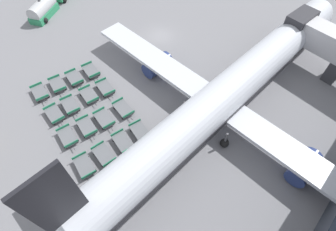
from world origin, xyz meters
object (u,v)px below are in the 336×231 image
baggage_dolly_row_mid_a_col_c (87,127)px  baggage_dolly_row_mid_a_col_e (123,185)px  baggage_dolly_row_mid_b_col_b (89,95)px  baggage_dolly_row_far_col_b (105,88)px  baggage_dolly_row_near_col_b (54,114)px  baggage_dolly_row_far_col_a (91,71)px  baggage_dolly_row_mid_b_col_a (74,78)px  baggage_dolly_row_far_col_c (123,109)px  baggage_dolly_row_near_col_c (68,137)px  baggage_dolly_row_near_col_a (40,93)px  airplane (227,94)px  baggage_dolly_row_near_col_d (85,166)px  baggage_dolly_row_mid_a_col_a (57,85)px  baggage_dolly_row_mid_b_col_d (123,142)px  baggage_dolly_row_mid_a_col_d (104,155)px  baggage_dolly_row_near_col_e (101,199)px  baggage_dolly_row_mid_a_col_b (70,105)px  baggage_dolly_row_far_col_d (140,132)px  baggage_dolly_row_mid_b_col_e (144,170)px  baggage_dolly_row_far_col_e (162,159)px  baggage_dolly_row_mid_b_col_c (104,119)px  fuel_tanker_primary (46,5)px

baggage_dolly_row_mid_a_col_c → baggage_dolly_row_mid_a_col_e: 8.55m
baggage_dolly_row_mid_b_col_b → baggage_dolly_row_far_col_b: 2.25m
baggage_dolly_row_near_col_b → baggage_dolly_row_far_col_a: same height
baggage_dolly_row_mid_a_col_e → baggage_dolly_row_far_col_a: same height
baggage_dolly_row_mid_b_col_a → baggage_dolly_row_far_col_c: bearing=6.3°
baggage_dolly_row_near_col_c → baggage_dolly_row_far_col_b: (-2.64, 7.58, 0.00)m
baggage_dolly_row_near_col_a → baggage_dolly_row_far_col_b: (5.50, 6.14, 0.00)m
airplane → baggage_dolly_row_near_col_c: size_ratio=13.38×
baggage_dolly_row_near_col_d → baggage_dolly_row_far_col_c: size_ratio=1.00×
baggage_dolly_row_mid_a_col_a → baggage_dolly_row_near_col_a: bearing=-101.3°
baggage_dolly_row_mid_b_col_d → baggage_dolly_row_far_col_b: same height
baggage_dolly_row_near_col_c → baggage_dolly_row_mid_a_col_d: (4.75, 1.32, 0.00)m
baggage_dolly_row_mid_a_col_d → baggage_dolly_row_mid_b_col_a: bearing=158.7°
baggage_dolly_row_near_col_e → baggage_dolly_row_mid_b_col_b: 13.57m
baggage_dolly_row_mid_a_col_e → baggage_dolly_row_far_col_c: 9.68m
baggage_dolly_row_near_col_a → baggage_dolly_row_mid_a_col_b: 4.80m
baggage_dolly_row_near_col_d → baggage_dolly_row_far_col_d: (1.23, 6.85, 0.00)m
baggage_dolly_row_mid_a_col_b → baggage_dolly_row_far_col_a: size_ratio=1.00×
baggage_dolly_row_mid_b_col_e → baggage_dolly_row_far_col_e: (0.52, 2.25, 0.00)m
baggage_dolly_row_near_col_b → baggage_dolly_row_far_col_e: same height
baggage_dolly_row_mid_b_col_a → baggage_dolly_row_far_col_b: bearing=20.6°
airplane → baggage_dolly_row_mid_a_col_a: size_ratio=13.38×
baggage_dolly_row_far_col_b → airplane: bearing=29.2°
baggage_dolly_row_mid_a_col_e → baggage_dolly_row_mid_b_col_e: bearing=83.2°
baggage_dolly_row_near_col_d → baggage_dolly_row_mid_b_col_c: bearing=121.6°
baggage_dolly_row_mid_a_col_c → baggage_dolly_row_mid_a_col_d: bearing=-12.8°
baggage_dolly_row_near_col_b → baggage_dolly_row_mid_a_col_d: bearing=3.6°
baggage_dolly_row_mid_a_col_b → baggage_dolly_row_mid_a_col_d: 8.44m
airplane → baggage_dolly_row_mid_b_col_d: (-5.40, -11.17, -2.79)m
baggage_dolly_row_near_col_a → baggage_dolly_row_near_col_e: size_ratio=1.00×
baggage_dolly_row_mid_a_col_e → baggage_dolly_row_far_col_c: same height
baggage_dolly_row_far_col_b → baggage_dolly_row_far_col_c: bearing=-9.5°
baggage_dolly_row_near_col_a → baggage_dolly_row_far_col_c: 11.16m
baggage_dolly_row_mid_a_col_a → baggage_dolly_row_mid_a_col_e: bearing=-11.2°
baggage_dolly_row_near_col_b → baggage_dolly_row_mid_b_col_b: size_ratio=1.00×
fuel_tanker_primary → baggage_dolly_row_mid_a_col_a: size_ratio=2.56×
baggage_dolly_row_far_col_a → baggage_dolly_row_far_col_c: same height
baggage_dolly_row_mid_b_col_d → baggage_dolly_row_near_col_d: bearing=-99.5°
baggage_dolly_row_far_col_d → baggage_dolly_row_mid_b_col_d: bearing=-101.6°
baggage_dolly_row_mid_b_col_b → baggage_dolly_row_far_col_a: (-3.35, 2.87, 0.00)m
baggage_dolly_row_near_col_e → baggage_dolly_row_mid_b_col_c: (-7.18, 6.22, 0.00)m
baggage_dolly_row_mid_a_col_e → baggage_dolly_row_far_col_c: (-7.25, 6.42, 0.00)m
baggage_dolly_row_near_col_d → baggage_dolly_row_mid_b_col_d: size_ratio=1.00×
baggage_dolly_row_mid_b_col_a → baggage_dolly_row_far_col_a: (0.51, 2.35, 0.00)m
baggage_dolly_row_near_col_a → baggage_dolly_row_far_col_e: (17.81, 3.75, 0.00)m
baggage_dolly_row_mid_a_col_a → baggage_dolly_row_mid_a_col_e: size_ratio=1.00×
baggage_dolly_row_far_col_c → baggage_dolly_row_mid_b_col_d: bearing=-42.0°
baggage_dolly_row_near_col_d → baggage_dolly_row_mid_b_col_a: bearing=149.1°
baggage_dolly_row_mid_a_col_c → baggage_dolly_row_mid_a_col_b: bearing=172.1°
airplane → baggage_dolly_row_far_col_a: airplane is taller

